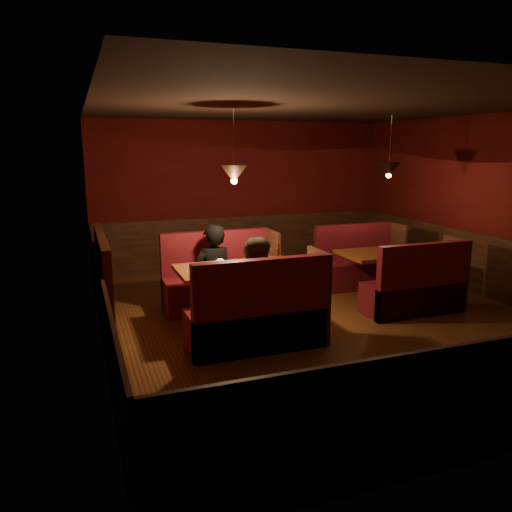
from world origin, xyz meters
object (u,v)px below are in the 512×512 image
object	(u,v)px
second_table	(384,264)
diner_b	(260,275)
main_bench_far	(220,284)
second_bench_far	(358,266)
main_bench_near	(260,320)
second_bench_near	(417,291)
main_table	(236,281)
diner_a	(213,257)

from	to	relation	value
second_table	diner_b	size ratio (longest dim) A/B	0.82
main_bench_far	second_bench_far	distance (m)	2.62
main_bench_near	second_bench_far	distance (m)	3.33
main_bench_near	second_table	xyz separation A→B (m)	(2.57, 1.27, 0.20)
second_table	diner_b	world-z (taller)	diner_b
second_bench_near	diner_b	world-z (taller)	diner_b
main_table	main_bench_near	world-z (taller)	main_bench_near
main_table	diner_b	bearing A→B (deg)	-75.88
main_bench_near	main_bench_far	bearing A→B (deg)	90.00
main_table	second_bench_far	xyz separation A→B (m)	(2.62, 1.21, -0.29)
main_bench_far	second_bench_near	world-z (taller)	main_bench_far
second_table	second_bench_near	size ratio (longest dim) A/B	0.90
main_table	second_bench_near	size ratio (longest dim) A/B	1.02
second_bench_near	second_table	bearing A→B (deg)	92.20
second_table	second_bench_far	size ratio (longest dim) A/B	0.90
diner_b	second_bench_near	bearing A→B (deg)	-21.63
main_bench_near	second_bench_near	distance (m)	2.64
main_table	second_bench_near	world-z (taller)	second_bench_near
main_table	second_table	bearing A→B (deg)	8.73
diner_a	diner_b	bearing A→B (deg)	97.48
main_table	diner_a	bearing A→B (deg)	100.63
main_bench_far	main_bench_near	bearing A→B (deg)	-90.00
main_table	diner_b	world-z (taller)	diner_b
main_bench_near	second_table	distance (m)	2.87
second_bench_near	second_bench_far	bearing A→B (deg)	90.00
main_table	main_bench_far	distance (m)	0.91
second_bench_far	diner_b	world-z (taller)	diner_b
main_bench_far	main_bench_near	distance (m)	1.74
main_bench_near	second_bench_near	world-z (taller)	main_bench_near
main_bench_far	diner_b	xyz separation A→B (m)	(0.12, -1.42, 0.46)
second_bench_far	second_bench_near	distance (m)	1.62
second_bench_far	diner_b	bearing A→B (deg)	-144.64
main_bench_far	second_table	distance (m)	2.62
second_bench_near	diner_b	size ratio (longest dim) A/B	0.91
second_table	diner_b	distance (m)	2.64
main_bench_near	second_bench_far	world-z (taller)	main_bench_near
main_bench_far	diner_b	size ratio (longest dim) A/B	1.02
main_bench_far	diner_b	distance (m)	1.50
diner_b	main_table	bearing A→B (deg)	79.40
main_bench_far	second_bench_near	distance (m)	2.90
second_bench_far	diner_a	bearing A→B (deg)	-169.27
diner_b	diner_a	bearing A→B (deg)	77.47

